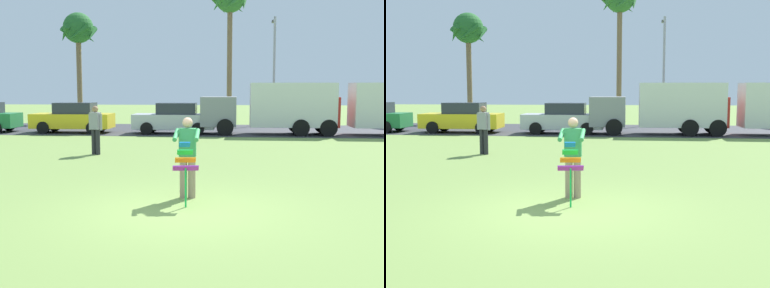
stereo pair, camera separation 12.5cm
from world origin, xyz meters
TOP-DOWN VIEW (x-y plane):
  - ground_plane at (0.00, 0.00)m, footprint 120.00×120.00m
  - road_strip at (0.00, 18.20)m, footprint 120.00×8.00m
  - person_kite_flyer at (-0.02, 1.08)m, footprint 0.54×0.66m
  - kite_held at (-0.00, 0.43)m, footprint 0.53×0.67m
  - parked_car_yellow at (-7.66, 15.80)m, footprint 4.22×1.87m
  - parked_car_silver at (-2.23, 15.80)m, footprint 4.22×1.87m
  - parked_truck_grey_van at (2.94, 15.80)m, footprint 6.70×2.12m
  - parked_truck_red_cab at (8.00, 15.80)m, footprint 6.73×2.18m
  - palm_tree_left_near at (-10.06, 24.16)m, footprint 2.58×2.71m
  - palm_tree_right_near at (0.43, 25.34)m, footprint 2.58×2.71m
  - streetlight_pole at (3.40, 23.50)m, footprint 0.24×1.65m
  - person_walker_near at (-3.98, 7.59)m, footprint 0.54×0.34m

SIDE VIEW (x-z plane):
  - ground_plane at x=0.00m, z-range 0.00..0.00m
  - road_strip at x=0.00m, z-range 0.00..0.01m
  - parked_car_yellow at x=-7.66m, z-range -0.03..1.57m
  - parked_car_silver at x=-2.23m, z-range -0.03..1.57m
  - kite_held at x=0.00m, z-range 0.24..1.49m
  - person_walker_near at x=-3.98m, z-range 0.07..1.80m
  - person_kite_flyer at x=-0.02m, z-range 0.09..1.82m
  - parked_truck_grey_van at x=2.94m, z-range 0.10..2.72m
  - parked_truck_red_cab at x=8.00m, z-range 0.10..2.72m
  - streetlight_pole at x=3.40m, z-range 0.50..7.50m
  - palm_tree_left_near at x=-10.06m, z-range 2.44..10.02m
  - palm_tree_right_near at x=0.43m, z-range 3.32..13.00m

